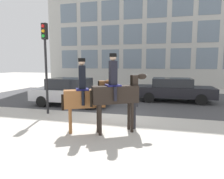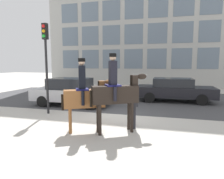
# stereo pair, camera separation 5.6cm
# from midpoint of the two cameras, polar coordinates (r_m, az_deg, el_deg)

# --- Properties ---
(ground_plane) EXTENTS (80.00, 80.00, 0.00)m
(ground_plane) POSITION_cam_midpoint_polar(r_m,az_deg,el_deg) (9.06, 0.94, -7.82)
(ground_plane) COLOR beige
(road_surface) EXTENTS (22.14, 8.50, 0.01)m
(road_surface) POSITION_cam_midpoint_polar(r_m,az_deg,el_deg) (13.61, 5.82, -2.73)
(road_surface) COLOR #444447
(road_surface) RESTS_ON ground_plane
(mounted_horse_lead) EXTENTS (1.67, 1.08, 2.56)m
(mounted_horse_lead) POSITION_cam_midpoint_polar(r_m,az_deg,el_deg) (7.01, -7.47, -1.81)
(mounted_horse_lead) COLOR brown
(mounted_horse_lead) RESTS_ON ground_plane
(mounted_horse_companion) EXTENTS (1.83, 1.27, 2.71)m
(mounted_horse_companion) POSITION_cam_midpoint_polar(r_m,az_deg,el_deg) (6.80, 1.40, -0.78)
(mounted_horse_companion) COLOR black
(mounted_horse_companion) RESTS_ON ground_plane
(pedestrian_bystander) EXTENTS (0.76, 0.72, 1.71)m
(pedestrian_bystander) POSITION_cam_midpoint_polar(r_m,az_deg,el_deg) (7.34, 6.32, -3.40)
(pedestrian_bystander) COLOR #232328
(pedestrian_bystander) RESTS_ON ground_plane
(street_car_near_lane) EXTENTS (4.43, 1.98, 1.56)m
(street_car_near_lane) POSITION_cam_midpoint_polar(r_m,az_deg,el_deg) (11.68, -11.29, -0.57)
(street_car_near_lane) COLOR #B7B7BC
(street_car_near_lane) RESTS_ON ground_plane
(street_car_far_lane) EXTENTS (4.78, 2.03, 1.48)m
(street_car_far_lane) POSITION_cam_midpoint_polar(r_m,az_deg,el_deg) (13.24, 17.42, 0.05)
(street_car_far_lane) COLOR black
(street_car_far_lane) RESTS_ON ground_plane
(traffic_light) EXTENTS (0.24, 0.29, 4.20)m
(traffic_light) POSITION_cam_midpoint_polar(r_m,az_deg,el_deg) (9.86, -18.23, 9.52)
(traffic_light) COLOR black
(traffic_light) RESTS_ON ground_plane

